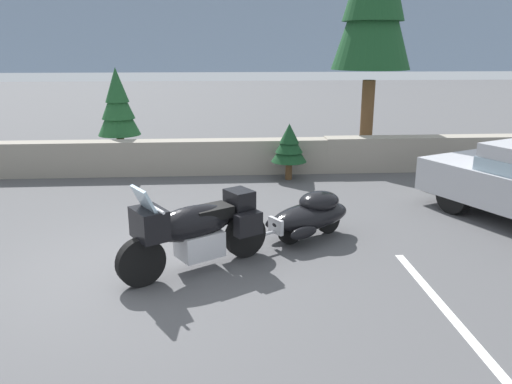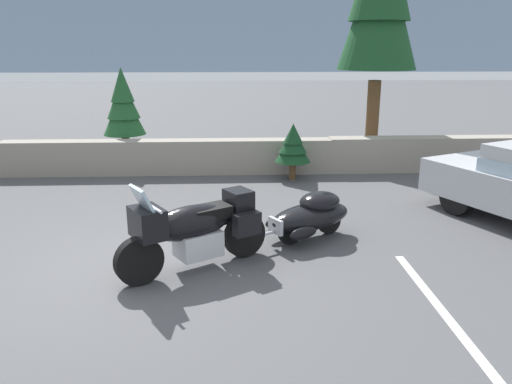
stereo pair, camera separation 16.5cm
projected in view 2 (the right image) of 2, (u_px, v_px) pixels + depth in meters
The scene contains 8 objects.
ground_plane at pixel (121, 270), 7.10m from camera, with size 80.00×80.00×0.00m, color #4C4C4F.
stone_guard_wall at pixel (183, 157), 12.39m from camera, with size 24.00×0.55×0.86m.
distant_ridgeline at pixel (223, 19), 96.61m from camera, with size 240.00×80.00×16.00m, color #7F93AD.
touring_motorcycle at pixel (194, 228), 6.97m from camera, with size 2.04×1.45×1.33m.
car_shaped_trailer at pixel (311, 215), 8.17m from camera, with size 2.06×1.46×0.76m.
pine_tree_secondary at pixel (123, 105), 12.92m from camera, with size 1.08×1.08×2.54m.
pine_sapling_near at pixel (293, 145), 11.71m from camera, with size 0.83×0.83×1.32m.
parking_stripe_marker at pixel (448, 319), 5.84m from camera, with size 0.12×3.60×0.01m, color silver.
Camera 2 is at (1.61, -6.59, 3.04)m, focal length 35.37 mm.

